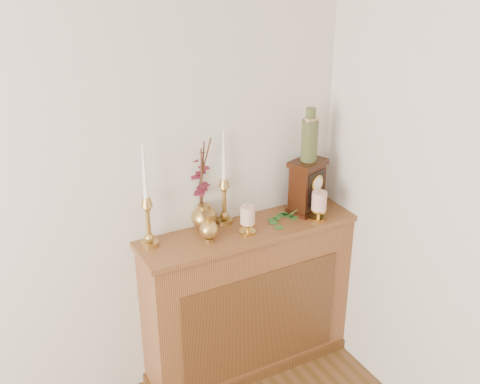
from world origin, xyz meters
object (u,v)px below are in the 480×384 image
bud_vase (209,228)px  mantel_clock (307,187)px  ginger_jar (200,186)px  candlestick_center (224,194)px  candlestick_left (147,214)px  ceramic_vase (310,137)px

bud_vase → mantel_clock: bearing=5.3°
ginger_jar → bud_vase: bearing=-102.4°
candlestick_center → mantel_clock: 0.49m
candlestick_left → ginger_jar: bearing=13.5°
candlestick_left → ginger_jar: 0.34m
candlestick_center → ceramic_vase: size_ratio=1.79×
bud_vase → ginger_jar: size_ratio=0.31×
candlestick_center → bud_vase: size_ratio=3.34×
mantel_clock → candlestick_left: bearing=158.8°
ginger_jar → mantel_clock: (0.60, -0.12, -0.08)m
candlestick_center → bud_vase: candlestick_center is taller
ginger_jar → mantel_clock: size_ratio=1.70×
bud_vase → ceramic_vase: bearing=5.5°
candlestick_center → ceramic_vase: bearing=-9.8°
candlestick_left → candlestick_center: size_ratio=1.03×
candlestick_left → candlestick_center: candlestick_left is taller
bud_vase → ginger_jar: 0.24m
ceramic_vase → bud_vase: bearing=-174.5°
candlestick_left → bud_vase: size_ratio=3.44×
bud_vase → ginger_jar: (0.04, 0.18, 0.16)m
candlestick_center → ginger_jar: bearing=164.1°
ginger_jar → mantel_clock: ginger_jar is taller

